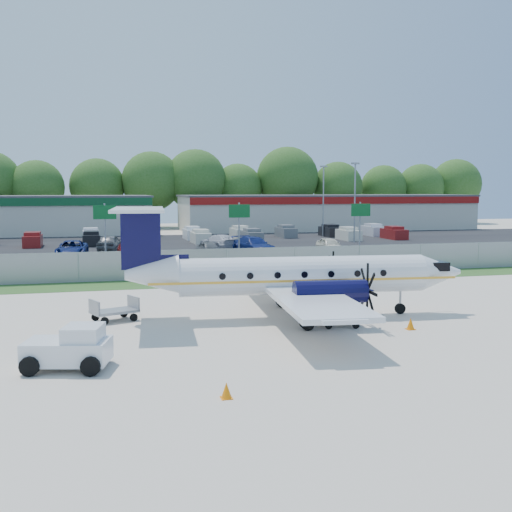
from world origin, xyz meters
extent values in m
plane|color=beige|center=(0.00, 0.00, 0.00)|extent=(170.00, 170.00, 0.00)
cube|color=#2D561E|center=(0.00, 12.00, 0.01)|extent=(170.00, 4.00, 0.02)
cube|color=black|center=(0.00, 19.00, 0.01)|extent=(170.00, 8.00, 0.02)
cube|color=black|center=(0.00, 40.00, 0.01)|extent=(170.00, 32.00, 0.02)
cube|color=gray|center=(0.00, 14.00, 1.00)|extent=(120.00, 0.02, 1.90)
cube|color=gray|center=(0.00, 14.00, 1.98)|extent=(120.00, 0.06, 0.06)
cube|color=gray|center=(0.00, 14.00, 0.05)|extent=(120.00, 0.06, 0.06)
cube|color=beige|center=(26.00, 62.00, 2.50)|extent=(44.00, 12.00, 5.00)
cube|color=#474749|center=(26.00, 62.00, 5.12)|extent=(44.40, 12.40, 0.24)
cube|color=maroon|center=(26.00, 55.90, 4.50)|extent=(44.00, 0.20, 1.00)
cylinder|color=gray|center=(-8.00, 23.00, 2.50)|extent=(0.14, 0.14, 5.00)
cube|color=#0C5923|center=(-8.00, 22.85, 4.30)|extent=(1.80, 0.08, 1.10)
cylinder|color=gray|center=(3.00, 23.00, 2.50)|extent=(0.14, 0.14, 5.00)
cube|color=#0C5923|center=(3.00, 22.85, 4.30)|extent=(1.80, 0.08, 1.10)
cylinder|color=gray|center=(14.00, 23.00, 2.50)|extent=(0.14, 0.14, 5.00)
cube|color=#0C5923|center=(14.00, 22.85, 4.30)|extent=(1.80, 0.08, 1.10)
cylinder|color=gray|center=(20.00, 38.00, 4.50)|extent=(0.18, 0.18, 9.00)
cube|color=gray|center=(20.00, 38.00, 9.00)|extent=(0.90, 0.35, 0.18)
cylinder|color=gray|center=(20.00, 48.00, 4.50)|extent=(0.18, 0.18, 9.00)
cube|color=gray|center=(20.00, 48.00, 9.00)|extent=(0.90, 0.35, 0.18)
cylinder|color=white|center=(0.58, -0.65, 2.04)|extent=(11.96, 2.95, 1.80)
cone|color=white|center=(7.51, -1.34, 2.04)|extent=(2.25, 2.00, 1.80)
cone|color=white|center=(-6.54, 0.05, 2.23)|extent=(2.63, 2.03, 1.80)
cube|color=black|center=(7.32, -1.32, 2.37)|extent=(0.97, 1.31, 0.43)
cube|color=white|center=(0.11, -0.61, 1.52)|extent=(4.65, 16.89, 0.21)
cylinder|color=black|center=(0.88, -3.44, 1.66)|extent=(3.31, 1.35, 1.04)
cylinder|color=black|center=(1.42, 2.03, 1.66)|extent=(3.31, 1.35, 1.04)
cube|color=black|center=(-7.01, 0.10, 3.84)|extent=(1.81, 0.35, 2.75)
cube|color=white|center=(-7.10, 0.10, 5.21)|extent=(2.84, 6.07, 0.13)
cylinder|color=gray|center=(5.49, -1.14, 0.62)|extent=(0.11, 0.11, 1.23)
cylinder|color=black|center=(5.49, -1.14, 0.27)|extent=(0.54, 0.22, 0.53)
cylinder|color=black|center=(-0.16, -3.34, 0.30)|extent=(0.64, 0.44, 0.61)
cylinder|color=black|center=(0.38, 2.13, 0.30)|extent=(0.64, 0.44, 0.61)
cube|color=white|center=(-10.13, -7.07, 0.62)|extent=(3.13, 2.33, 0.78)
cube|color=white|center=(-9.59, -7.21, 1.23)|extent=(1.56, 1.72, 0.56)
cube|color=black|center=(-9.10, -7.34, 1.25)|extent=(0.50, 1.24, 0.45)
cylinder|color=black|center=(-11.32, -7.67, 0.34)|extent=(0.71, 0.41, 0.67)
cylinder|color=black|center=(-10.89, -5.98, 0.34)|extent=(0.71, 0.41, 0.67)
cylinder|color=black|center=(-9.37, -8.17, 0.34)|extent=(0.71, 0.41, 0.67)
cylinder|color=black|center=(-8.94, -6.48, 0.34)|extent=(0.71, 0.41, 0.67)
cube|color=gray|center=(-8.24, 0.70, 0.46)|extent=(2.35, 1.87, 0.12)
cube|color=gray|center=(-9.15, 0.35, 0.77)|extent=(0.51, 1.18, 0.61)
cube|color=gray|center=(-7.33, 1.04, 0.77)|extent=(0.51, 1.18, 0.61)
cylinder|color=black|center=(-8.71, -0.08, 0.18)|extent=(0.39, 0.25, 0.37)
cylinder|color=black|center=(-9.11, 0.97, 0.18)|extent=(0.39, 0.25, 0.37)
cylinder|color=black|center=(-7.37, 0.43, 0.18)|extent=(0.39, 0.25, 0.37)
cylinder|color=black|center=(-7.77, 1.48, 0.18)|extent=(0.39, 0.25, 0.37)
cube|color=gray|center=(1.49, -3.14, 0.39)|extent=(1.90, 1.34, 0.10)
cube|color=gray|center=(0.67, -3.00, 0.65)|extent=(0.25, 1.04, 0.52)
cube|color=gray|center=(2.30, -3.29, 0.65)|extent=(0.25, 1.04, 0.52)
cylinder|color=black|center=(0.80, -3.51, 0.16)|extent=(0.33, 0.16, 0.31)
cylinder|color=black|center=(0.97, -2.56, 0.16)|extent=(0.33, 0.16, 0.31)
cylinder|color=black|center=(2.00, -3.72, 0.16)|extent=(0.33, 0.16, 0.31)
cylinder|color=black|center=(2.17, -2.78, 0.16)|extent=(0.33, 0.16, 0.31)
cone|color=orange|center=(4.27, -4.47, 0.26)|extent=(0.35, 0.35, 0.52)
cube|color=orange|center=(4.27, -4.47, 0.01)|extent=(0.37, 0.37, 0.03)
cone|color=orange|center=(-5.52, -11.51, 0.24)|extent=(0.33, 0.33, 0.49)
cube|color=orange|center=(-5.52, -11.51, 0.01)|extent=(0.34, 0.34, 0.03)
cone|color=orange|center=(3.36, 5.01, 0.24)|extent=(0.32, 0.32, 0.48)
cube|color=orange|center=(3.36, 5.01, 0.01)|extent=(0.34, 0.34, 0.03)
imported|color=black|center=(3.30, 20.13, 0.00)|extent=(4.18, 2.73, 1.32)
imported|color=navy|center=(-10.74, 29.74, 0.00)|extent=(2.94, 5.76, 1.56)
imported|color=maroon|center=(-5.85, 28.47, 0.00)|extent=(1.93, 4.68, 1.59)
imported|color=#595B5E|center=(1.37, 28.15, 0.00)|extent=(2.13, 4.09, 1.33)
imported|color=navy|center=(5.85, 29.03, 0.00)|extent=(3.59, 6.01, 1.63)
imported|color=beige|center=(13.27, 28.40, 0.00)|extent=(1.84, 4.31, 1.45)
imported|color=#595B5E|center=(-7.26, 35.20, 0.00)|extent=(3.00, 5.19, 1.66)
imported|color=silver|center=(3.62, 34.79, 0.00)|extent=(3.73, 5.59, 1.50)
camera|label=1|loc=(-9.35, -29.49, 6.16)|focal=45.00mm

